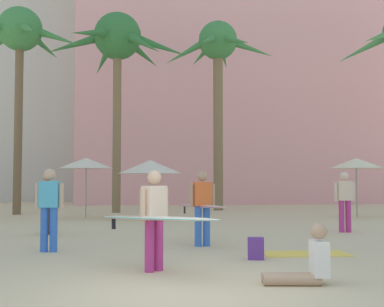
{
  "coord_description": "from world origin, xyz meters",
  "views": [
    {
      "loc": [
        -0.67,
        -6.71,
        1.51
      ],
      "look_at": [
        0.78,
        5.29,
        2.14
      ],
      "focal_mm": 47.53,
      "sensor_mm": 36.0,
      "label": 1
    }
  ],
  "objects_px": {
    "person_mid_center": "(201,205)",
    "person_mid_right": "(47,201)",
    "palm_tree_right": "(20,39)",
    "person_far_right": "(49,206)",
    "palm_tree_left": "(218,56)",
    "person_mid_left": "(345,199)",
    "person_near_left": "(154,217)",
    "cafe_umbrella_1": "(86,163)",
    "backpack": "(256,249)",
    "palm_tree_far_left": "(118,45)",
    "person_near_right": "(307,263)",
    "cafe_umbrella_2": "(150,167)",
    "beach_towel": "(305,254)",
    "cafe_umbrella_3": "(356,163)"
  },
  "relations": [
    {
      "from": "person_mid_center",
      "to": "person_mid_right",
      "type": "xyz_separation_m",
      "value": [
        -3.95,
        2.78,
        0.02
      ]
    },
    {
      "from": "palm_tree_left",
      "to": "cafe_umbrella_3",
      "type": "distance_m",
      "value": 9.08
    },
    {
      "from": "palm_tree_left",
      "to": "palm_tree_far_left",
      "type": "bearing_deg",
      "value": -166.28
    },
    {
      "from": "palm_tree_right",
      "to": "person_near_right",
      "type": "relative_size",
      "value": 9.5
    },
    {
      "from": "person_far_right",
      "to": "palm_tree_right",
      "type": "bearing_deg",
      "value": 22.29
    },
    {
      "from": "palm_tree_right",
      "to": "person_mid_center",
      "type": "height_order",
      "value": "palm_tree_right"
    },
    {
      "from": "palm_tree_right",
      "to": "person_far_right",
      "type": "distance_m",
      "value": 14.26
    },
    {
      "from": "cafe_umbrella_2",
      "to": "person_near_left",
      "type": "distance_m",
      "value": 11.9
    },
    {
      "from": "person_near_right",
      "to": "person_mid_right",
      "type": "distance_m",
      "value": 8.82
    },
    {
      "from": "cafe_umbrella_3",
      "to": "person_near_left",
      "type": "distance_m",
      "value": 14.66
    },
    {
      "from": "palm_tree_right",
      "to": "person_mid_right",
      "type": "distance_m",
      "value": 11.34
    },
    {
      "from": "person_mid_right",
      "to": "cafe_umbrella_1",
      "type": "bearing_deg",
      "value": 102.1
    },
    {
      "from": "cafe_umbrella_2",
      "to": "person_far_right",
      "type": "bearing_deg",
      "value": -105.12
    },
    {
      "from": "beach_towel",
      "to": "cafe_umbrella_1",
      "type": "bearing_deg",
      "value": 117.16
    },
    {
      "from": "beach_towel",
      "to": "person_far_right",
      "type": "xyz_separation_m",
      "value": [
        -5.26,
        0.96,
        0.96
      ]
    },
    {
      "from": "palm_tree_far_left",
      "to": "backpack",
      "type": "distance_m",
      "value": 16.63
    },
    {
      "from": "cafe_umbrella_1",
      "to": "backpack",
      "type": "distance_m",
      "value": 11.84
    },
    {
      "from": "palm_tree_right",
      "to": "person_mid_left",
      "type": "height_order",
      "value": "palm_tree_right"
    },
    {
      "from": "palm_tree_left",
      "to": "person_mid_left",
      "type": "distance_m",
      "value": 13.13
    },
    {
      "from": "palm_tree_far_left",
      "to": "cafe_umbrella_1",
      "type": "bearing_deg",
      "value": -107.52
    },
    {
      "from": "person_near_left",
      "to": "cafe_umbrella_3",
      "type": "bearing_deg",
      "value": 103.81
    },
    {
      "from": "person_near_right",
      "to": "palm_tree_right",
      "type": "bearing_deg",
      "value": -57.54
    },
    {
      "from": "cafe_umbrella_1",
      "to": "person_near_right",
      "type": "bearing_deg",
      "value": -71.97
    },
    {
      "from": "cafe_umbrella_2",
      "to": "person_near_right",
      "type": "relative_size",
      "value": 2.63
    },
    {
      "from": "palm_tree_left",
      "to": "person_mid_right",
      "type": "bearing_deg",
      "value": -121.99
    },
    {
      "from": "cafe_umbrella_1",
      "to": "person_mid_center",
      "type": "distance_m",
      "value": 9.44
    },
    {
      "from": "palm_tree_far_left",
      "to": "person_near_right",
      "type": "xyz_separation_m",
      "value": [
        3.2,
        -16.78,
        -7.58
      ]
    },
    {
      "from": "palm_tree_right",
      "to": "person_near_left",
      "type": "height_order",
      "value": "palm_tree_right"
    },
    {
      "from": "palm_tree_far_left",
      "to": "cafe_umbrella_2",
      "type": "xyz_separation_m",
      "value": [
        1.41,
        -3.76,
        -5.85
      ]
    },
    {
      "from": "palm_tree_far_left",
      "to": "palm_tree_left",
      "type": "xyz_separation_m",
      "value": [
        5.01,
        1.22,
        -0.05
      ]
    },
    {
      "from": "cafe_umbrella_3",
      "to": "person_mid_center",
      "type": "xyz_separation_m",
      "value": [
        -7.61,
        -8.27,
        -1.28
      ]
    },
    {
      "from": "palm_tree_right",
      "to": "person_far_right",
      "type": "relative_size",
      "value": 5.28
    },
    {
      "from": "backpack",
      "to": "person_mid_right",
      "type": "height_order",
      "value": "person_mid_right"
    },
    {
      "from": "cafe_umbrella_2",
      "to": "person_mid_left",
      "type": "bearing_deg",
      "value": -48.21
    },
    {
      "from": "cafe_umbrella_3",
      "to": "palm_tree_left",
      "type": "bearing_deg",
      "value": 133.22
    },
    {
      "from": "cafe_umbrella_2",
      "to": "beach_towel",
      "type": "xyz_separation_m",
      "value": [
        2.79,
        -10.11,
        -2.03
      ]
    },
    {
      "from": "cafe_umbrella_1",
      "to": "beach_towel",
      "type": "bearing_deg",
      "value": -62.84
    },
    {
      "from": "palm_tree_left",
      "to": "palm_tree_right",
      "type": "relative_size",
      "value": 1.04
    },
    {
      "from": "palm_tree_far_left",
      "to": "palm_tree_right",
      "type": "xyz_separation_m",
      "value": [
        -4.3,
        -0.83,
        -0.09
      ]
    },
    {
      "from": "cafe_umbrella_1",
      "to": "person_near_left",
      "type": "bearing_deg",
      "value": -79.9
    },
    {
      "from": "palm_tree_left",
      "to": "cafe_umbrella_3",
      "type": "height_order",
      "value": "palm_tree_left"
    },
    {
      "from": "backpack",
      "to": "person_mid_right",
      "type": "distance_m",
      "value": 6.87
    },
    {
      "from": "backpack",
      "to": "cafe_umbrella_2",
      "type": "bearing_deg",
      "value": 18.43
    },
    {
      "from": "person_mid_center",
      "to": "person_mid_left",
      "type": "xyz_separation_m",
      "value": [
        4.54,
        2.43,
        0.03
      ]
    },
    {
      "from": "beach_towel",
      "to": "backpack",
      "type": "distance_m",
      "value": 1.32
    },
    {
      "from": "person_mid_center",
      "to": "person_mid_right",
      "type": "distance_m",
      "value": 4.83
    },
    {
      "from": "palm_tree_left",
      "to": "person_near_left",
      "type": "relative_size",
      "value": 3.89
    },
    {
      "from": "backpack",
      "to": "cafe_umbrella_3",
      "type": "bearing_deg",
      "value": -23.44
    },
    {
      "from": "person_near_right",
      "to": "beach_towel",
      "type": "bearing_deg",
      "value": -101.56
    },
    {
      "from": "backpack",
      "to": "palm_tree_far_left",
      "type": "bearing_deg",
      "value": 21.68
    }
  ]
}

